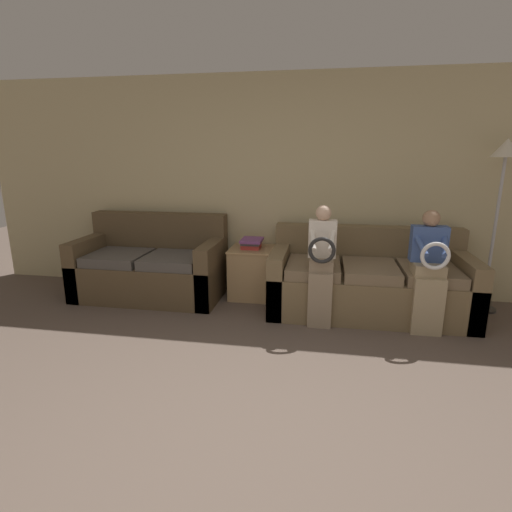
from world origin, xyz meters
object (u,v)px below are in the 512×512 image
(side_shelf, at_px, (252,272))
(floor_lamp, at_px, (503,172))
(couch_main, at_px, (368,282))
(book_stack, at_px, (252,243))
(child_right_seated, at_px, (429,267))
(couch_side, at_px, (152,268))
(child_left_seated, at_px, (322,260))

(side_shelf, xyz_separation_m, floor_lamp, (2.57, -0.00, 1.18))
(couch_main, bearing_deg, side_shelf, 169.77)
(floor_lamp, bearing_deg, book_stack, 179.95)
(couch_main, relative_size, child_right_seated, 1.79)
(child_right_seated, distance_m, book_stack, 1.92)
(couch_main, xyz_separation_m, couch_side, (-2.49, 0.07, 0.02))
(side_shelf, bearing_deg, couch_side, -172.22)
(couch_main, relative_size, floor_lamp, 1.14)
(couch_main, height_order, couch_side, couch_side)
(book_stack, bearing_deg, child_right_seated, -19.45)
(child_left_seated, distance_m, floor_lamp, 2.05)
(couch_side, height_order, side_shelf, couch_side)
(child_right_seated, bearing_deg, book_stack, 160.55)
(child_left_seated, bearing_deg, couch_side, 166.56)
(child_right_seated, xyz_separation_m, side_shelf, (-1.81, 0.64, -0.33))
(couch_main, height_order, child_right_seated, child_right_seated)
(child_left_seated, height_order, book_stack, child_left_seated)
(book_stack, distance_m, floor_lamp, 2.71)
(child_left_seated, bearing_deg, child_right_seated, -0.09)
(child_right_seated, bearing_deg, couch_main, 140.92)
(floor_lamp, bearing_deg, child_right_seated, -140.33)
(couch_main, relative_size, child_left_seated, 1.75)
(couch_main, height_order, floor_lamp, floor_lamp)
(child_left_seated, height_order, side_shelf, child_left_seated)
(couch_main, height_order, side_shelf, couch_main)
(side_shelf, relative_size, floor_lamp, 0.33)
(child_left_seated, bearing_deg, floor_lamp, 19.82)
(child_right_seated, height_order, side_shelf, child_right_seated)
(couch_main, height_order, book_stack, couch_main)
(side_shelf, distance_m, floor_lamp, 2.83)
(couch_side, bearing_deg, book_stack, 7.73)
(couch_side, height_order, child_right_seated, child_right_seated)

